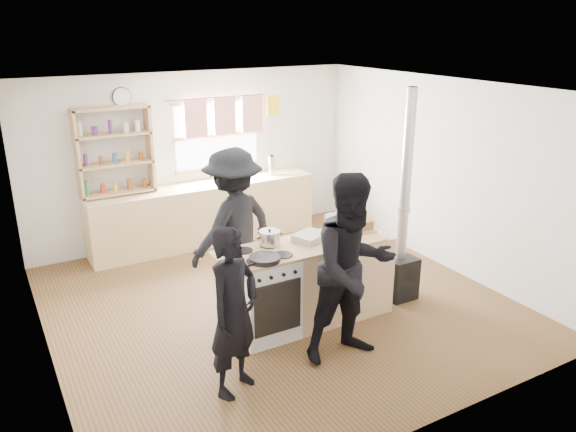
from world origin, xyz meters
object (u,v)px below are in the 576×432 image
object	(u,v)px
skillet_greens	(265,258)
bread_board	(362,227)
thermos	(272,166)
flue_heater	(401,247)
roast_tray	(310,236)
person_far	(234,226)
person_near_left	(234,312)
stockpot_counter	(337,224)
person_near_right	(353,269)
cooking_island	(312,282)
stockpot_stove	(270,238)

from	to	relation	value
skillet_greens	bread_board	distance (m)	1.35
thermos	flue_heater	distance (m)	2.85
thermos	roast_tray	bearing A→B (deg)	-109.74
thermos	roast_tray	size ratio (longest dim) A/B	0.72
person_far	bread_board	bearing A→B (deg)	123.00
person_near_left	stockpot_counter	bearing A→B (deg)	-1.70
stockpot_counter	roast_tray	bearing A→B (deg)	-171.84
person_near_right	person_far	xyz separation A→B (m)	(-0.48, 1.69, -0.02)
thermos	person_near_right	world-z (taller)	person_near_right
flue_heater	person_near_left	size ratio (longest dim) A/B	1.60
skillet_greens	roast_tray	bearing A→B (deg)	20.84
thermos	cooking_island	xyz separation A→B (m)	(-0.98, -2.77, -0.58)
skillet_greens	stockpot_stove	distance (m)	0.42
flue_heater	stockpot_stove	bearing A→B (deg)	172.93
person_near_right	person_far	size ratio (longest dim) A/B	1.02
thermos	stockpot_stove	distance (m)	2.97
roast_tray	thermos	bearing A→B (deg)	70.26
thermos	person_near_right	bearing A→B (deg)	-105.94
stockpot_counter	person_near_right	world-z (taller)	person_near_right
person_near_left	person_near_right	bearing A→B (deg)	-31.54
cooking_island	person_near_left	world-z (taller)	person_near_left
cooking_island	stockpot_counter	distance (m)	0.70
person_far	flue_heater	bearing A→B (deg)	131.26
roast_tray	skillet_greens	bearing A→B (deg)	-159.16
person_near_left	flue_heater	bearing A→B (deg)	-13.61
roast_tray	flue_heater	world-z (taller)	flue_heater
stockpot_counter	person_near_right	distance (m)	1.00
stockpot_stove	flue_heater	xyz separation A→B (m)	(1.64, -0.20, -0.36)
flue_heater	cooking_island	bearing A→B (deg)	177.86
stockpot_stove	person_far	xyz separation A→B (m)	(-0.08, 0.75, -0.09)
flue_heater	roast_tray	bearing A→B (deg)	174.37
bread_board	flue_heater	xyz separation A→B (m)	(0.54, -0.06, -0.33)
stockpot_stove	stockpot_counter	size ratio (longest dim) A/B	0.78
stockpot_stove	person_near_right	bearing A→B (deg)	-66.80
stockpot_counter	bread_board	xyz separation A→B (m)	(0.27, -0.11, -0.04)
stockpot_counter	flue_heater	xyz separation A→B (m)	(0.81, -0.17, -0.38)
roast_tray	person_near_right	world-z (taller)	person_near_right
person_near_right	person_near_left	bearing A→B (deg)	-178.97
cooking_island	skillet_greens	size ratio (longest dim) A/B	5.07
person_near_right	person_far	bearing A→B (deg)	109.31
skillet_greens	person_near_right	size ratio (longest dim) A/B	0.21
bread_board	person_near_left	world-z (taller)	person_near_left
thermos	skillet_greens	bearing A→B (deg)	-119.18
roast_tray	stockpot_stove	world-z (taller)	stockpot_stove
bread_board	person_near_left	size ratio (longest dim) A/B	0.20
skillet_greens	person_near_right	world-z (taller)	person_near_right
stockpot_stove	cooking_island	bearing A→B (deg)	-20.13
roast_tray	stockpot_counter	distance (m)	0.39
thermos	person_near_right	xyz separation A→B (m)	(-1.01, -3.55, -0.11)
bread_board	flue_heater	size ratio (longest dim) A/B	0.12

